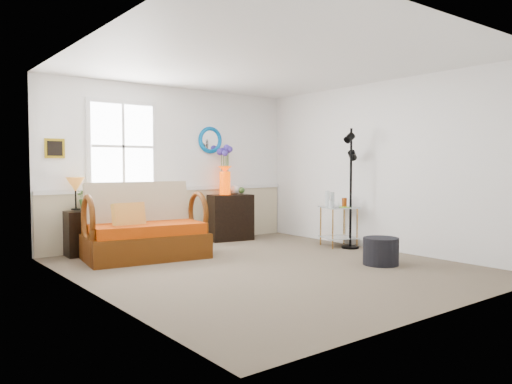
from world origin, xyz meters
TOP-DOWN VIEW (x-y plane):
  - floor at (0.00, 0.00)m, footprint 4.50×5.00m
  - ceiling at (0.00, 0.00)m, footprint 4.50×5.00m
  - walls at (0.00, 0.00)m, footprint 4.51×5.01m
  - wainscot at (0.00, 2.48)m, footprint 4.46×0.02m
  - chair_rail at (0.00, 2.47)m, footprint 4.46×0.04m
  - window at (-0.90, 2.47)m, footprint 1.14×0.06m
  - picture at (-1.92, 2.48)m, footprint 0.28×0.03m
  - mirror at (0.70, 2.48)m, footprint 0.47×0.07m
  - loveseat at (-0.98, 1.51)m, footprint 1.74×1.14m
  - throw_pillow at (-1.24, 1.49)m, footprint 0.45×0.14m
  - lamp_stand at (-1.66, 2.30)m, footprint 0.38×0.38m
  - table_lamp at (-1.68, 2.33)m, footprint 0.35×0.35m
  - potted_plant at (-1.51, 2.31)m, footprint 0.36×0.40m
  - cabinet at (0.96, 2.26)m, footprint 0.82×0.61m
  - flower_vase at (0.88, 2.28)m, footprint 0.26×0.26m
  - side_table at (1.95, 0.60)m, footprint 0.65×0.65m
  - tabletop_items at (1.91, 0.60)m, footprint 0.54×0.54m
  - floor_lamp at (1.96, 0.35)m, footprint 0.29×0.29m
  - ottoman at (1.27, -0.78)m, footprint 0.60×0.60m

SIDE VIEW (x-z plane):
  - floor at x=0.00m, z-range -0.01..0.01m
  - ottoman at x=1.27m, z-range 0.00..0.36m
  - side_table at x=1.95m, z-range 0.00..0.65m
  - lamp_stand at x=-1.66m, z-range 0.00..0.65m
  - cabinet at x=0.96m, z-range 0.00..0.80m
  - wainscot at x=0.00m, z-range 0.00..0.90m
  - loveseat at x=-0.98m, z-range 0.00..1.07m
  - throw_pillow at x=-1.24m, z-range 0.35..0.80m
  - tabletop_items at x=1.91m, z-range 0.65..0.89m
  - potted_plant at x=-1.51m, z-range 0.65..0.95m
  - table_lamp at x=-1.68m, z-range 0.65..1.14m
  - chair_rail at x=0.00m, z-range 0.89..0.95m
  - floor_lamp at x=1.96m, z-range 0.00..1.89m
  - flower_vase at x=0.88m, z-range 0.80..1.64m
  - walls at x=0.00m, z-range 0.00..2.60m
  - picture at x=-1.92m, z-range 1.41..1.69m
  - window at x=-0.90m, z-range 0.88..2.32m
  - mirror at x=0.70m, z-range 1.51..1.99m
  - ceiling at x=0.00m, z-range 2.60..2.60m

